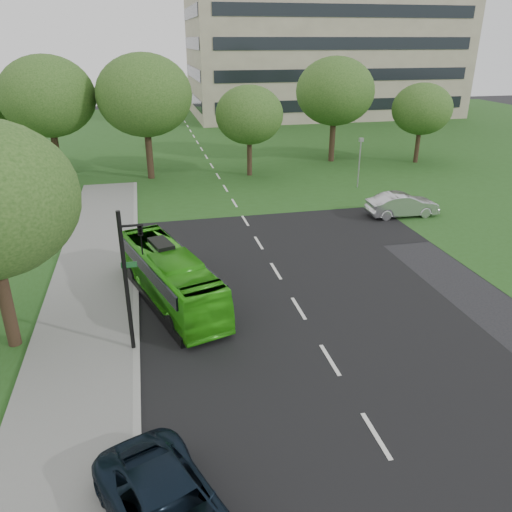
{
  "coord_description": "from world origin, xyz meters",
  "views": [
    {
      "loc": [
        -6.13,
        -16.63,
        11.1
      ],
      "look_at": [
        -1.37,
        4.59,
        1.6
      ],
      "focal_mm": 35.0,
      "sensor_mm": 36.0,
      "label": 1
    }
  ],
  "objects_px": {
    "bus": "(170,276)",
    "camera_pole": "(360,156)",
    "office_building": "(324,29)",
    "tree_park_e": "(422,109)",
    "sedan": "(402,205)",
    "tree_park_d": "(335,91)",
    "tree_park_b": "(144,96)",
    "tree_park_c": "(249,115)",
    "traffic_light": "(130,272)",
    "tree_park_a": "(48,97)"
  },
  "relations": [
    {
      "from": "traffic_light",
      "to": "office_building",
      "type": "bearing_deg",
      "value": 66.85
    },
    {
      "from": "tree_park_c",
      "to": "traffic_light",
      "type": "relative_size",
      "value": 1.34
    },
    {
      "from": "bus",
      "to": "traffic_light",
      "type": "bearing_deg",
      "value": -129.34
    },
    {
      "from": "tree_park_a",
      "to": "tree_park_b",
      "type": "bearing_deg",
      "value": -9.28
    },
    {
      "from": "tree_park_c",
      "to": "bus",
      "type": "relative_size",
      "value": 0.87
    },
    {
      "from": "office_building",
      "to": "tree_park_e",
      "type": "height_order",
      "value": "office_building"
    },
    {
      "from": "traffic_light",
      "to": "camera_pole",
      "type": "relative_size",
      "value": 1.43
    },
    {
      "from": "tree_park_c",
      "to": "tree_park_e",
      "type": "bearing_deg",
      "value": 4.61
    },
    {
      "from": "office_building",
      "to": "tree_park_d",
      "type": "relative_size",
      "value": 4.14
    },
    {
      "from": "office_building",
      "to": "camera_pole",
      "type": "relative_size",
      "value": 10.08
    },
    {
      "from": "bus",
      "to": "office_building",
      "type": "bearing_deg",
      "value": 47.3
    },
    {
      "from": "bus",
      "to": "tree_park_d",
      "type": "bearing_deg",
      "value": 38.46
    },
    {
      "from": "traffic_light",
      "to": "tree_park_e",
      "type": "bearing_deg",
      "value": 47.23
    },
    {
      "from": "tree_park_e",
      "to": "sedan",
      "type": "distance_m",
      "value": 17.55
    },
    {
      "from": "bus",
      "to": "camera_pole",
      "type": "distance_m",
      "value": 22.67
    },
    {
      "from": "sedan",
      "to": "tree_park_e",
      "type": "bearing_deg",
      "value": -30.91
    },
    {
      "from": "tree_park_e",
      "to": "tree_park_c",
      "type": "bearing_deg",
      "value": -175.39
    },
    {
      "from": "office_building",
      "to": "camera_pole",
      "type": "height_order",
      "value": "office_building"
    },
    {
      "from": "tree_park_a",
      "to": "camera_pole",
      "type": "relative_size",
      "value": 2.53
    },
    {
      "from": "tree_park_d",
      "to": "camera_pole",
      "type": "relative_size",
      "value": 2.44
    },
    {
      "from": "tree_park_d",
      "to": "bus",
      "type": "height_order",
      "value": "tree_park_d"
    },
    {
      "from": "office_building",
      "to": "traffic_light",
      "type": "height_order",
      "value": "office_building"
    },
    {
      "from": "tree_park_b",
      "to": "bus",
      "type": "distance_m",
      "value": 23.3
    },
    {
      "from": "tree_park_c",
      "to": "traffic_light",
      "type": "height_order",
      "value": "tree_park_c"
    },
    {
      "from": "tree_park_c",
      "to": "tree_park_e",
      "type": "distance_m",
      "value": 16.91
    },
    {
      "from": "tree_park_b",
      "to": "tree_park_d",
      "type": "relative_size",
      "value": 1.05
    },
    {
      "from": "tree_park_b",
      "to": "bus",
      "type": "xyz_separation_m",
      "value": [
        0.23,
        -22.61,
        -5.64
      ]
    },
    {
      "from": "bus",
      "to": "sedan",
      "type": "distance_m",
      "value": 18.29
    },
    {
      "from": "tree_park_c",
      "to": "tree_park_d",
      "type": "height_order",
      "value": "tree_park_d"
    },
    {
      "from": "tree_park_d",
      "to": "bus",
      "type": "relative_size",
      "value": 1.1
    },
    {
      "from": "camera_pole",
      "to": "tree_park_d",
      "type": "bearing_deg",
      "value": 82.1
    },
    {
      "from": "tree_park_b",
      "to": "tree_park_c",
      "type": "height_order",
      "value": "tree_park_b"
    },
    {
      "from": "bus",
      "to": "sedan",
      "type": "relative_size",
      "value": 1.84
    },
    {
      "from": "tree_park_e",
      "to": "bus",
      "type": "xyz_separation_m",
      "value": [
        -25.14,
        -23.11,
        -3.81
      ]
    },
    {
      "from": "office_building",
      "to": "bus",
      "type": "bearing_deg",
      "value": -115.36
    },
    {
      "from": "tree_park_a",
      "to": "camera_pole",
      "type": "distance_m",
      "value": 25.5
    },
    {
      "from": "sedan",
      "to": "camera_pole",
      "type": "bearing_deg",
      "value": 1.74
    },
    {
      "from": "tree_park_d",
      "to": "tree_park_c",
      "type": "bearing_deg",
      "value": -157.74
    },
    {
      "from": "bus",
      "to": "traffic_light",
      "type": "xyz_separation_m",
      "value": [
        -1.52,
        -3.76,
        2.12
      ]
    },
    {
      "from": "tree_park_c",
      "to": "bus",
      "type": "bearing_deg",
      "value": -110.86
    },
    {
      "from": "tree_park_b",
      "to": "camera_pole",
      "type": "xyz_separation_m",
      "value": [
        16.26,
        -6.64,
        -4.29
      ]
    },
    {
      "from": "bus",
      "to": "tree_park_b",
      "type": "bearing_deg",
      "value": 73.25
    },
    {
      "from": "tree_park_e",
      "to": "sedan",
      "type": "xyz_separation_m",
      "value": [
        -9.05,
        -14.42,
        -4.25
      ]
    },
    {
      "from": "office_building",
      "to": "bus",
      "type": "relative_size",
      "value": 4.56
    },
    {
      "from": "tree_park_a",
      "to": "traffic_light",
      "type": "xyz_separation_m",
      "value": [
        6.33,
        -27.62,
        -3.48
      ]
    },
    {
      "from": "office_building",
      "to": "tree_park_e",
      "type": "xyz_separation_m",
      "value": [
        -2.32,
        -34.82,
        -7.46
      ]
    },
    {
      "from": "tree_park_e",
      "to": "camera_pole",
      "type": "xyz_separation_m",
      "value": [
        -9.12,
        -7.13,
        -2.47
      ]
    },
    {
      "from": "tree_park_c",
      "to": "tree_park_b",
      "type": "bearing_deg",
      "value": 174.24
    },
    {
      "from": "tree_park_d",
      "to": "tree_park_b",
      "type": "bearing_deg",
      "value": -170.84
    },
    {
      "from": "camera_pole",
      "to": "tree_park_b",
      "type": "bearing_deg",
      "value": 157.52
    }
  ]
}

